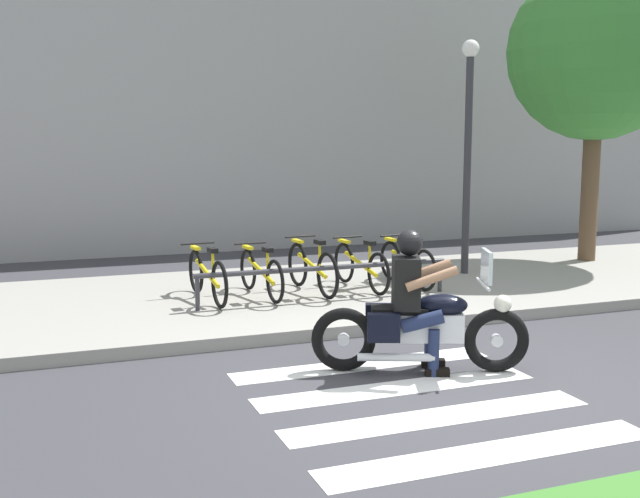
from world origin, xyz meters
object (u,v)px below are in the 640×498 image
object	(u,v)px
bicycle_0	(207,276)
bicycle_4	(407,263)
street_lamp	(468,136)
bike_rack	(326,270)
tree_near_rack	(597,53)
motorcycle	(421,327)
bicycle_2	(312,268)
bicycle_1	(261,273)
rider	(414,291)
bicycle_3	(361,266)

from	to	relation	value
bicycle_0	bicycle_4	distance (m)	3.03
street_lamp	bike_rack	bearing A→B (deg)	-157.93
tree_near_rack	street_lamp	bearing A→B (deg)	-171.87
motorcycle	bicycle_2	xyz separation A→B (m)	(0.08, 3.42, 0.05)
motorcycle	bicycle_4	xyz separation A→B (m)	(1.59, 3.42, 0.03)
bicycle_4	bicycle_0	bearing A→B (deg)	180.00
motorcycle	bicycle_1	world-z (taller)	motorcycle
rider	street_lamp	distance (m)	5.26
motorcycle	bicycle_0	xyz separation A→B (m)	(-1.44, 3.42, 0.03)
bicycle_0	tree_near_rack	distance (m)	8.00
bicycle_1	bicycle_4	xyz separation A→B (m)	(2.27, -0.00, 0.01)
bicycle_3	bike_rack	bearing A→B (deg)	-143.77
bicycle_4	bike_rack	xyz separation A→B (m)	(-1.51, -0.55, 0.08)
bicycle_4	bike_rack	world-z (taller)	bicycle_4
bike_rack	tree_near_rack	world-z (taller)	tree_near_rack
bicycle_2	rider	bearing A→B (deg)	-92.52
rider	bicycle_3	size ratio (longest dim) A/B	0.86
motorcycle	street_lamp	bearing A→B (deg)	53.64
motorcycle	bicycle_1	distance (m)	3.49
bicycle_0	bike_rack	xyz separation A→B (m)	(1.52, -0.55, 0.07)
tree_near_rack	bicycle_4	bearing A→B (deg)	-166.30
bicycle_4	tree_near_rack	xyz separation A→B (m)	(4.18, 1.02, 3.34)
bicycle_2	tree_near_rack	xyz separation A→B (m)	(5.69, 1.02, 3.32)
rider	bicycle_2	xyz separation A→B (m)	(0.15, 3.39, -0.32)
rider	tree_near_rack	bearing A→B (deg)	37.02
bicycle_4	bicycle_2	bearing A→B (deg)	-179.97
bicycle_1	tree_near_rack	bearing A→B (deg)	8.96
rider	bicycle_3	bearing A→B (deg)	75.01
bike_rack	tree_near_rack	bearing A→B (deg)	15.45
motorcycle	bike_rack	distance (m)	2.87
bicycle_0	bicycle_3	distance (m)	2.27
bicycle_0	bike_rack	distance (m)	1.62
bicycle_3	bike_rack	world-z (taller)	bicycle_3
bicycle_4	street_lamp	bearing A→B (deg)	24.17
rider	street_lamp	world-z (taller)	street_lamp
tree_near_rack	bicycle_3	bearing A→B (deg)	-168.34
motorcycle	tree_near_rack	world-z (taller)	tree_near_rack
bicycle_4	tree_near_rack	size ratio (longest dim) A/B	0.29
bike_rack	bicycle_1	bearing A→B (deg)	143.78
bicycle_3	bicycle_0	bearing A→B (deg)	-180.00
bicycle_1	street_lamp	world-z (taller)	street_lamp
bicycle_1	bicycle_3	bearing A→B (deg)	-0.01
bicycle_1	bicycle_3	size ratio (longest dim) A/B	0.98
bicycle_3	bike_rack	size ratio (longest dim) A/B	0.46
motorcycle	bike_rack	world-z (taller)	motorcycle
bicycle_0	motorcycle	bearing A→B (deg)	-67.21
bicycle_3	rider	bearing A→B (deg)	-104.99
bicycle_0	bicycle_2	xyz separation A→B (m)	(1.52, -0.00, 0.01)
bicycle_1	bicycle_4	size ratio (longest dim) A/B	1.05
bicycle_3	bike_rack	distance (m)	0.94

